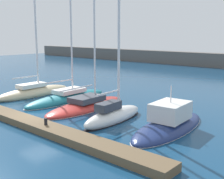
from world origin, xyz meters
TOP-DOWN VIEW (x-y plane):
  - ground_plane at (0.00, 0.00)m, footprint 120.00×120.00m
  - dock_pier at (0.00, -1.28)m, footprint 23.12×1.42m
  - sailboat_sand_nearest at (-7.63, 4.67)m, footprint 2.61×8.60m
  - sailboat_teal_second at (-3.30, 5.39)m, footprint 2.83×9.47m
  - sailboat_red_third at (0.09, 4.57)m, footprint 3.31×8.87m
  - sailboat_white_fourth at (4.14, 3.26)m, footprint 1.96×6.17m
  - motorboat_navy_fifth at (8.01, 4.35)m, footprint 3.32×8.35m
  - dock_bollard at (2.51, -1.28)m, footprint 0.20×0.20m

SIDE VIEW (x-z plane):
  - ground_plane at x=0.00m, z-range 0.00..0.00m
  - dock_pier at x=0.00m, z-range 0.00..0.45m
  - sailboat_teal_second at x=-3.30m, z-range -7.33..7.88m
  - sailboat_red_third at x=0.09m, z-range -7.98..8.56m
  - motorboat_navy_fifth at x=8.01m, z-range -1.32..1.94m
  - sailboat_sand_nearest at x=-7.63m, z-range -6.40..7.15m
  - sailboat_white_fourth at x=4.14m, z-range -5.70..6.75m
  - dock_bollard at x=2.51m, z-range 0.45..0.89m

